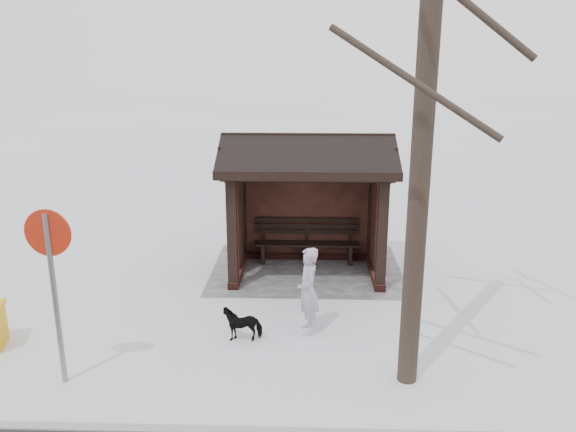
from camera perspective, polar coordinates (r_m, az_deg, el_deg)
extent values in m
plane|color=silver|center=(12.48, 1.88, -5.80)|extent=(120.00, 120.00, 0.00)
cube|color=#95959A|center=(12.67, 1.88, -5.43)|extent=(4.20, 3.20, 0.02)
cube|color=#341513|center=(13.29, 1.89, -4.04)|extent=(3.30, 0.22, 0.16)
cube|color=#341513|center=(12.54, 8.78, -5.48)|extent=(0.22, 2.10, 0.16)
cube|color=#341513|center=(12.54, -5.02, -5.35)|extent=(0.22, 2.10, 0.16)
cube|color=black|center=(11.35, 9.52, -2.10)|extent=(0.20, 0.20, 2.30)
cube|color=black|center=(11.34, -5.69, -1.96)|extent=(0.20, 0.20, 2.30)
cube|color=black|center=(13.06, 8.53, 0.34)|extent=(0.20, 0.20, 2.30)
cube|color=black|center=(13.05, -4.66, 0.46)|extent=(0.20, 0.20, 2.30)
cube|color=black|center=(12.95, 1.94, 0.75)|extent=(2.80, 0.08, 2.14)
cube|color=black|center=(12.48, 8.84, -0.03)|extent=(0.08, 1.17, 2.14)
cube|color=black|center=(12.47, -4.97, 0.10)|extent=(0.08, 1.17, 2.14)
cube|color=black|center=(10.93, 1.98, 3.99)|extent=(3.40, 0.20, 0.18)
cube|color=black|center=(12.70, 1.99, 5.67)|extent=(3.40, 0.20, 0.18)
cylinder|color=black|center=(7.56, 13.84, 12.87)|extent=(0.29, 0.29, 8.55)
imported|color=#A79AB5|center=(9.65, 2.05, -7.61)|extent=(0.46, 0.61, 1.53)
imported|color=black|center=(9.68, -4.64, -10.77)|extent=(0.69, 0.36, 0.56)
cylinder|color=slate|center=(8.66, -22.55, -7.99)|extent=(0.08, 0.08, 2.57)
cylinder|color=#B6210D|center=(8.34, -23.22, -1.58)|extent=(0.67, 0.08, 0.67)
cylinder|color=white|center=(8.36, -23.17, -1.54)|extent=(0.52, 0.07, 0.51)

